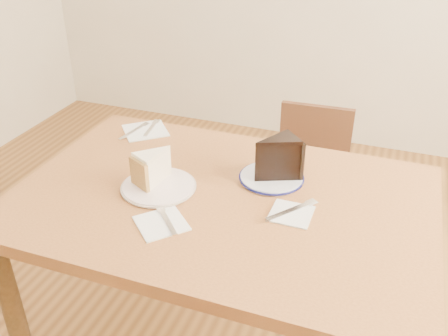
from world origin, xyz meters
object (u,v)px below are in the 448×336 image
(plate_cream, at_px, (159,187))
(carrot_cake, at_px, (156,168))
(chocolate_cake, at_px, (275,160))
(table, at_px, (222,224))
(plate_navy, at_px, (272,178))
(chair_far, at_px, (307,185))

(plate_cream, height_order, carrot_cake, carrot_cake)
(plate_cream, relative_size, chocolate_cake, 1.65)
(table, height_order, plate_navy, plate_navy)
(plate_cream, height_order, chocolate_cake, chocolate_cake)
(table, distance_m, plate_cream, 0.22)
(table, xyz_separation_m, chocolate_cake, (0.12, 0.14, 0.17))
(carrot_cake, bearing_deg, table, 27.93)
(plate_cream, height_order, plate_navy, same)
(chair_far, height_order, plate_cream, plate_cream)
(carrot_cake, bearing_deg, plate_navy, 51.68)
(plate_cream, distance_m, plate_navy, 0.34)
(plate_navy, xyz_separation_m, chocolate_cake, (0.01, -0.01, 0.06))
(table, bearing_deg, plate_navy, 51.78)
(chair_far, distance_m, plate_navy, 0.66)
(plate_navy, distance_m, carrot_cake, 0.35)
(table, distance_m, chocolate_cake, 0.25)
(chair_far, xyz_separation_m, carrot_cake, (-0.34, -0.70, 0.40))
(plate_navy, distance_m, chocolate_cake, 0.07)
(chair_far, bearing_deg, carrot_cake, 62.28)
(plate_cream, xyz_separation_m, plate_navy, (0.30, 0.17, 0.00))
(plate_navy, bearing_deg, carrot_cake, -155.91)
(table, distance_m, carrot_cake, 0.26)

